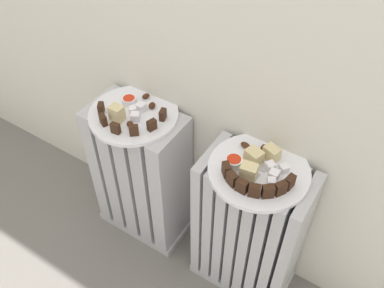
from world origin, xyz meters
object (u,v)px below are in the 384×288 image
at_px(plate_right, 259,170).
at_px(jam_bowl_left, 129,100).
at_px(fork, 259,174).
at_px(plate_left, 134,114).
at_px(jam_bowl_right, 234,162).
at_px(radiator_left, 142,176).
at_px(radiator_right, 248,231).

bearing_deg(plate_right, jam_bowl_left, 176.18).
bearing_deg(fork, plate_left, 177.40).
distance_m(plate_left, jam_bowl_right, 0.36).
height_order(plate_right, fork, fork).
bearing_deg(jam_bowl_left, fork, -6.12).
xyz_separation_m(radiator_left, plate_right, (0.42, 0.00, 0.29)).
xyz_separation_m(radiator_left, fork, (0.43, -0.02, 0.29)).
relative_size(radiator_right, plate_right, 2.02).
relative_size(plate_left, jam_bowl_right, 5.94).
height_order(plate_left, fork, fork).
height_order(radiator_right, fork, fork).
height_order(jam_bowl_right, fork, jam_bowl_right).
bearing_deg(plate_left, jam_bowl_right, -4.01).
distance_m(radiator_left, radiator_right, 0.42).
bearing_deg(jam_bowl_right, plate_left, 175.99).
distance_m(radiator_left, jam_bowl_right, 0.47).
relative_size(jam_bowl_right, fork, 0.51).
bearing_deg(radiator_right, fork, -67.66).
bearing_deg(jam_bowl_left, plate_right, -3.82).
distance_m(radiator_right, plate_right, 0.29).
xyz_separation_m(plate_right, jam_bowl_left, (-0.46, 0.03, 0.02)).
bearing_deg(plate_right, radiator_right, -116.57).
height_order(plate_left, plate_right, same).
relative_size(radiator_right, fork, 6.15).
distance_m(radiator_left, jam_bowl_left, 0.31).
height_order(radiator_left, plate_right, plate_right).
bearing_deg(radiator_right, jam_bowl_left, 176.18).
distance_m(radiator_left, plate_right, 0.51).
relative_size(jam_bowl_left, fork, 0.48).
xyz_separation_m(jam_bowl_right, fork, (0.07, 0.01, -0.01)).
xyz_separation_m(radiator_left, jam_bowl_right, (0.35, -0.02, 0.31)).
distance_m(plate_right, fork, 0.02).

